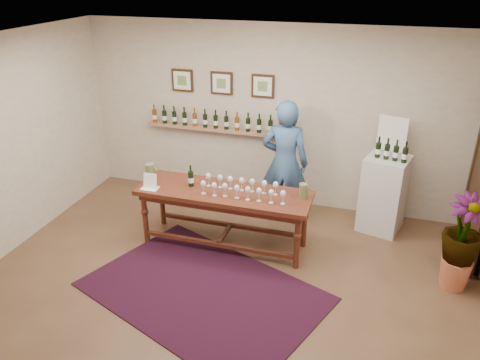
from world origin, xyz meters
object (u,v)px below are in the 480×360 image
(display_pedestal, at_px, (383,194))
(person, at_px, (285,163))
(potted_plant, at_px, (461,243))
(tasting_table, at_px, (224,199))

(display_pedestal, distance_m, person, 1.47)
(display_pedestal, xyz_separation_m, potted_plant, (0.89, -1.17, 0.05))
(tasting_table, relative_size, person, 1.25)
(potted_plant, bearing_deg, display_pedestal, 127.19)
(display_pedestal, bearing_deg, potted_plant, -52.81)
(tasting_table, xyz_separation_m, person, (0.63, 0.89, 0.23))
(person, bearing_deg, potted_plant, 154.94)
(potted_plant, bearing_deg, tasting_table, 178.09)
(tasting_table, height_order, potted_plant, potted_plant)
(tasting_table, bearing_deg, person, 55.17)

